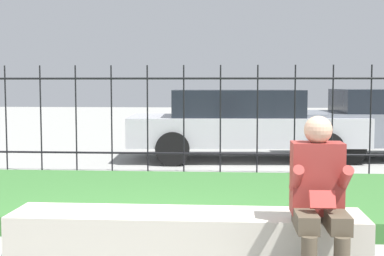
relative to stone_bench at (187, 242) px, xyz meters
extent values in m
cube|color=#B7B2A3|center=(0.00, 0.00, 0.02)|extent=(2.84, 0.55, 0.44)
cube|color=#4C4233|center=(0.89, -0.41, 0.30)|extent=(0.15, 0.42, 0.13)
cube|color=#4C4233|center=(1.11, -0.41, 0.30)|extent=(0.15, 0.42, 0.13)
cube|color=maroon|center=(1.00, -0.20, 0.57)|extent=(0.38, 0.24, 0.54)
sphere|color=tan|center=(1.00, -0.22, 0.94)|extent=(0.21, 0.21, 0.21)
cylinder|color=maroon|center=(0.83, -0.36, 0.59)|extent=(0.08, 0.29, 0.24)
cylinder|color=maroon|center=(1.17, -0.36, 0.59)|extent=(0.08, 0.29, 0.24)
cube|color=#B2332D|center=(1.00, -0.46, 0.46)|extent=(0.18, 0.09, 0.13)
cube|color=#33662D|center=(-0.40, 2.12, -0.10)|extent=(8.48, 2.84, 0.19)
cylinder|color=black|center=(-0.40, 4.32, 0.16)|extent=(6.48, 0.03, 0.03)
cylinder|color=black|center=(-0.40, 4.32, 1.37)|extent=(6.48, 0.03, 0.03)
cylinder|color=black|center=(-3.35, 4.32, 0.70)|extent=(0.02, 0.02, 1.78)
cylinder|color=black|center=(-2.76, 4.32, 0.70)|extent=(0.02, 0.02, 1.78)
cylinder|color=black|center=(-2.17, 4.32, 0.70)|extent=(0.02, 0.02, 1.78)
cylinder|color=black|center=(-1.58, 4.32, 0.70)|extent=(0.02, 0.02, 1.78)
cylinder|color=black|center=(-0.99, 4.32, 0.70)|extent=(0.02, 0.02, 1.78)
cylinder|color=black|center=(-0.40, 4.32, 0.70)|extent=(0.02, 0.02, 1.78)
cylinder|color=black|center=(0.19, 4.32, 0.70)|extent=(0.02, 0.02, 1.78)
cylinder|color=black|center=(0.78, 4.32, 0.70)|extent=(0.02, 0.02, 1.78)
cylinder|color=black|center=(1.37, 4.32, 0.70)|extent=(0.02, 0.02, 1.78)
cylinder|color=black|center=(1.96, 4.32, 0.70)|extent=(0.02, 0.02, 1.78)
cylinder|color=black|center=(2.55, 4.32, 0.70)|extent=(0.02, 0.02, 1.78)
cylinder|color=black|center=(2.53, 5.69, 0.11)|extent=(0.61, 0.22, 0.60)
cylinder|color=black|center=(2.46, 7.50, 0.11)|extent=(0.61, 0.22, 0.60)
cube|color=#B7B7BC|center=(0.64, 6.26, 0.39)|extent=(4.58, 2.02, 0.55)
cube|color=black|center=(0.46, 6.25, 0.92)|extent=(2.56, 1.69, 0.51)
cylinder|color=black|center=(2.08, 5.49, 0.12)|extent=(0.63, 0.24, 0.62)
cylinder|color=black|center=(1.98, 7.20, 0.12)|extent=(0.63, 0.24, 0.62)
cylinder|color=black|center=(-0.69, 5.31, 0.12)|extent=(0.63, 0.24, 0.62)
cylinder|color=black|center=(-0.80, 7.03, 0.12)|extent=(0.63, 0.24, 0.62)
camera|label=1|loc=(0.35, -4.23, 1.28)|focal=50.00mm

